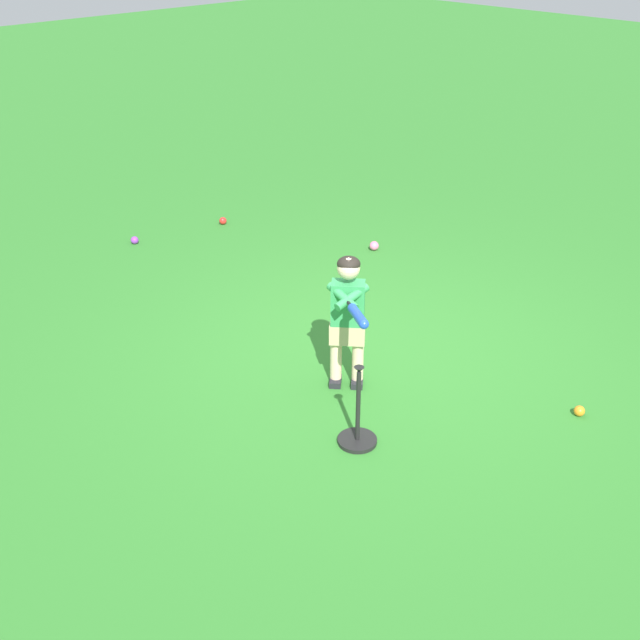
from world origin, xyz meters
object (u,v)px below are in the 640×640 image
(play_ball_far_left, at_px, (374,246))
(play_ball_midfield, at_px, (135,240))
(play_ball_far_right, at_px, (223,221))
(play_ball_behind_batter, at_px, (579,411))
(batting_tee, at_px, (357,430))
(child_batter, at_px, (348,312))

(play_ball_far_left, xyz_separation_m, play_ball_midfield, (-1.76, 1.95, -0.01))
(play_ball_far_right, height_order, play_ball_far_left, play_ball_far_left)
(play_ball_far_left, xyz_separation_m, play_ball_behind_batter, (-1.20, -3.15, -0.01))
(play_ball_far_right, distance_m, batting_tee, 4.41)
(play_ball_far_left, bearing_deg, play_ball_midfield, 132.11)
(child_batter, relative_size, play_ball_behind_batter, 13.30)
(play_ball_far_left, relative_size, batting_tee, 0.16)
(play_ball_midfield, relative_size, batting_tee, 0.14)
(play_ball_midfield, distance_m, play_ball_behind_batter, 5.13)
(play_ball_midfield, bearing_deg, play_ball_far_right, -11.25)
(child_batter, relative_size, play_ball_far_left, 10.75)
(child_batter, xyz_separation_m, batting_tee, (-0.48, -0.56, -0.55))
(child_batter, height_order, play_ball_far_left, child_batter)
(play_ball_far_right, height_order, play_ball_midfield, play_ball_far_right)
(play_ball_midfield, height_order, batting_tee, batting_tee)
(child_batter, distance_m, play_ball_far_right, 3.75)
(play_ball_far_right, distance_m, play_ball_behind_batter, 4.92)
(child_batter, distance_m, play_ball_behind_batter, 1.86)
(play_ball_far_right, xyz_separation_m, batting_tee, (-1.91, -3.98, 0.06))
(play_ball_behind_batter, xyz_separation_m, batting_tee, (-1.42, 0.92, 0.06))
(play_ball_behind_batter, bearing_deg, batting_tee, 147.11)
(child_batter, xyz_separation_m, play_ball_far_right, (1.43, 3.41, -0.61))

